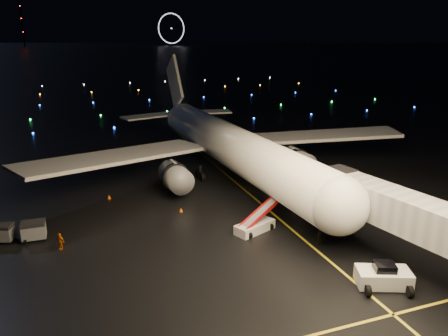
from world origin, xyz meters
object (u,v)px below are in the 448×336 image
Objects in this scene: baggage_cart_0 at (34,231)px; baggage_cart_2 at (2,233)px; pushback_tug at (384,275)px; belt_loader at (255,217)px; airliner at (222,120)px; crew_c at (60,241)px.

baggage_cart_0 reaches higher than baggage_cart_2.
pushback_tug is 31.81m from baggage_cart_0.
baggage_cart_0 is (-26.18, 18.07, -0.05)m from pushback_tug.
pushback_tug is at bearing -88.50° from belt_loader.
belt_loader is at bearing -13.86° from baggage_cart_0.
baggage_cart_2 is (-29.00, 18.72, -0.12)m from pushback_tug.
airliner is at bearing 44.41° from baggage_cart_2.
baggage_cart_0 reaches higher than crew_c.
crew_c is at bearing 149.66° from belt_loader.
pushback_tug is at bearing -33.45° from baggage_cart_0.
baggage_cart_2 is (-5.18, 3.57, 0.06)m from crew_c.
airliner is at bearing 115.52° from pushback_tug.
belt_loader is at bearing 3.90° from baggage_cart_2.
baggage_cart_0 is 1.08× the size of baggage_cart_2.
baggage_cart_2 is at bearing -168.73° from crew_c.
belt_loader is 2.88× the size of baggage_cart_0.
belt_loader is at bearing -103.37° from airliner.
pushback_tug reaches higher than baggage_cart_2.
baggage_cart_2 is at bearing 143.07° from belt_loader.
belt_loader is at bearing 37.63° from crew_c.
baggage_cart_2 is (-2.83, 0.65, -0.07)m from baggage_cart_0.
airliner reaches higher than baggage_cart_2.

